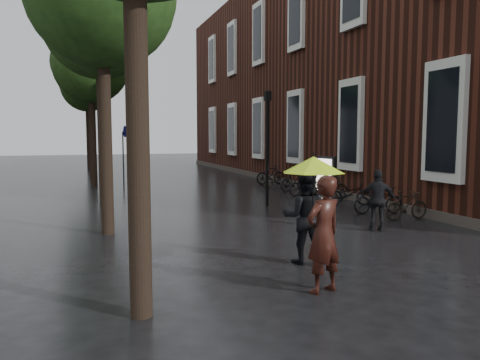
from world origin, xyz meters
name	(u,v)px	position (x,y,z in m)	size (l,w,h in m)	color
ground	(418,307)	(0.00, 0.00, 0.00)	(120.00, 120.00, 0.00)	black
brick_building	(343,79)	(10.47, 19.46, 5.99)	(10.20, 33.20, 12.00)	#38160F
street_trees	(94,48)	(-3.99, 15.91, 6.34)	(4.33, 34.03, 8.91)	black
person_burgundy	(323,234)	(-1.03, 1.07, 0.97)	(0.71, 0.46, 1.94)	black
person_black	(304,217)	(-0.50, 2.79, 0.94)	(0.92, 0.71, 1.88)	black
lime_umbrella	(313,165)	(-0.78, 1.93, 2.06)	(1.16, 1.16, 1.71)	black
pedestrian_walking	(378,200)	(2.83, 4.99, 0.84)	(0.98, 0.41, 1.67)	black
parked_bicycles	(317,186)	(4.58, 11.59, 0.47)	(2.16, 11.60, 1.03)	black
ad_lightbox	(326,176)	(5.32, 12.18, 0.85)	(0.26, 1.11, 1.68)	black
lamp_post	(267,137)	(1.70, 10.08, 2.52)	(0.21, 0.21, 4.16)	black
cycle_sign	(124,147)	(-2.65, 17.88, 2.01)	(0.16, 0.55, 3.04)	#262628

